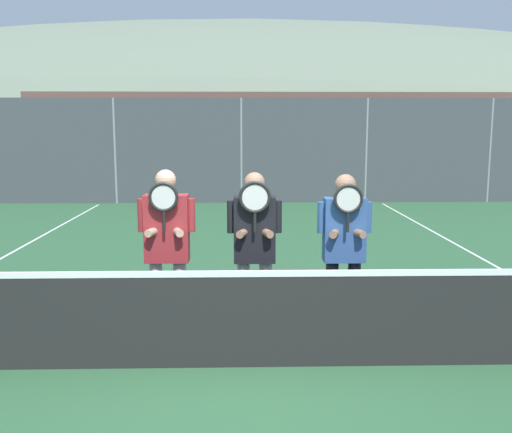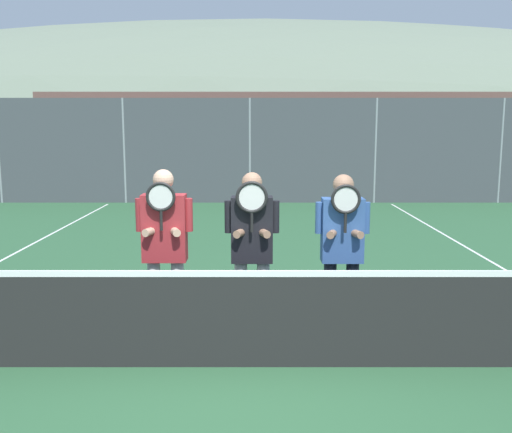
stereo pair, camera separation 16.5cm
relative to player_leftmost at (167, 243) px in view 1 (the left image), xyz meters
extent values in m
plane|color=#2D5B38|center=(0.74, -0.63, -1.04)|extent=(120.00, 120.00, 0.00)
ellipsoid|color=slate|center=(0.74, 62.03, -1.04)|extent=(130.89, 72.72, 25.45)
cube|color=tan|center=(2.56, 18.22, 0.48)|extent=(18.98, 5.00, 3.06)
cube|color=brown|center=(2.56, 18.22, 2.19)|extent=(19.48, 5.50, 0.36)
cylinder|color=gray|center=(-2.85, 10.73, 0.44)|extent=(0.06, 0.06, 2.97)
cylinder|color=gray|center=(0.74, 10.73, 0.44)|extent=(0.06, 0.06, 2.97)
cylinder|color=gray|center=(4.32, 10.73, 0.44)|extent=(0.06, 0.06, 2.97)
cylinder|color=gray|center=(7.90, 10.73, 0.44)|extent=(0.06, 0.06, 2.97)
cube|color=#42474C|center=(0.74, 10.73, 0.44)|extent=(21.50, 0.02, 2.97)
cube|color=black|center=(0.74, -0.63, -0.61)|extent=(10.62, 0.02, 0.86)
cube|color=white|center=(0.74, -0.63, -0.16)|extent=(10.62, 0.03, 0.06)
cylinder|color=white|center=(-0.12, 0.01, -0.62)|extent=(0.13, 0.13, 0.85)
cylinder|color=white|center=(0.12, 0.01, -0.62)|extent=(0.13, 0.13, 0.85)
cube|color=maroon|center=(0.00, 0.01, 0.14)|extent=(0.44, 0.22, 0.67)
sphere|color=tan|center=(0.00, 0.01, 0.63)|extent=(0.21, 0.21, 0.21)
cylinder|color=maroon|center=(-0.24, 0.01, 0.28)|extent=(0.08, 0.08, 0.33)
cylinder|color=maroon|center=(0.24, 0.01, 0.28)|extent=(0.08, 0.08, 0.33)
cylinder|color=tan|center=(-0.11, -0.08, 0.13)|extent=(0.16, 0.27, 0.08)
cylinder|color=tan|center=(0.11, -0.08, 0.13)|extent=(0.16, 0.27, 0.08)
cylinder|color=black|center=(0.00, -0.17, 0.25)|extent=(0.03, 0.03, 0.20)
torus|color=black|center=(0.00, -0.17, 0.48)|extent=(0.29, 0.03, 0.29)
cylinder|color=silver|center=(0.00, -0.17, 0.48)|extent=(0.24, 0.00, 0.24)
cylinder|color=white|center=(0.76, 0.03, -0.62)|extent=(0.13, 0.13, 0.84)
cylinder|color=white|center=(0.99, 0.03, -0.62)|extent=(0.13, 0.13, 0.84)
cube|color=black|center=(0.87, 0.03, 0.12)|extent=(0.41, 0.22, 0.66)
sphere|color=#997056|center=(0.87, 0.03, 0.60)|extent=(0.20, 0.20, 0.20)
cylinder|color=black|center=(0.64, 0.03, 0.25)|extent=(0.08, 0.08, 0.32)
cylinder|color=black|center=(1.11, 0.03, 0.25)|extent=(0.08, 0.08, 0.32)
cylinder|color=#997056|center=(0.77, -0.06, 0.11)|extent=(0.16, 0.27, 0.08)
cylinder|color=#997056|center=(0.98, -0.06, 0.11)|extent=(0.16, 0.27, 0.08)
cylinder|color=black|center=(0.87, -0.15, 0.23)|extent=(0.03, 0.03, 0.20)
torus|color=black|center=(0.87, -0.15, 0.47)|extent=(0.31, 0.03, 0.31)
cylinder|color=silver|center=(0.87, -0.15, 0.47)|extent=(0.26, 0.00, 0.26)
cylinder|color=#232838|center=(1.67, 0.08, -0.63)|extent=(0.13, 0.13, 0.82)
cylinder|color=#232838|center=(1.90, 0.08, -0.63)|extent=(0.13, 0.13, 0.82)
cube|color=#335693|center=(1.79, 0.08, 0.11)|extent=(0.42, 0.22, 0.65)
sphere|color=#997056|center=(1.79, 0.08, 0.57)|extent=(0.21, 0.21, 0.21)
cylinder|color=#335693|center=(1.55, 0.08, 0.23)|extent=(0.08, 0.08, 0.32)
cylinder|color=#335693|center=(2.02, 0.08, 0.23)|extent=(0.08, 0.08, 0.32)
cylinder|color=#997056|center=(1.68, -0.01, 0.09)|extent=(0.16, 0.27, 0.08)
cylinder|color=#997056|center=(1.89, -0.01, 0.09)|extent=(0.16, 0.27, 0.08)
cylinder|color=black|center=(1.79, -0.10, 0.21)|extent=(0.03, 0.03, 0.20)
torus|color=black|center=(1.79, -0.10, 0.45)|extent=(0.29, 0.03, 0.29)
cylinder|color=silver|center=(1.79, -0.10, 0.45)|extent=(0.24, 0.00, 0.24)
cube|color=#B2B7BC|center=(-6.38, 13.52, -0.37)|extent=(4.01, 1.85, 0.75)
cube|color=#2D3842|center=(-6.38, 13.52, 0.31)|extent=(2.20, 1.70, 0.61)
cylinder|color=black|center=(-5.08, 12.57, -0.74)|extent=(0.60, 0.16, 0.60)
cylinder|color=black|center=(-5.08, 14.46, -0.74)|extent=(0.60, 0.16, 0.60)
cylinder|color=black|center=(-7.68, 14.46, -0.74)|extent=(0.60, 0.16, 0.60)
cube|color=slate|center=(-1.41, 13.70, -0.31)|extent=(4.46, 1.72, 0.87)
cube|color=#2D3842|center=(-1.41, 13.70, 0.48)|extent=(2.45, 1.58, 0.71)
cylinder|color=black|center=(0.04, 12.83, -0.74)|extent=(0.60, 0.16, 0.60)
cylinder|color=black|center=(0.04, 14.58, -0.74)|extent=(0.60, 0.16, 0.60)
cylinder|color=black|center=(-2.86, 12.83, -0.74)|extent=(0.60, 0.16, 0.60)
cylinder|color=black|center=(-2.86, 14.58, -0.74)|extent=(0.60, 0.16, 0.60)
cube|color=#285638|center=(3.62, 13.68, -0.36)|extent=(4.13, 1.89, 0.77)
cube|color=#2D3842|center=(3.62, 13.68, 0.35)|extent=(2.27, 1.74, 0.63)
cylinder|color=black|center=(4.96, 12.72, -0.74)|extent=(0.60, 0.16, 0.60)
cylinder|color=black|center=(4.96, 14.65, -0.74)|extent=(0.60, 0.16, 0.60)
cylinder|color=black|center=(2.27, 12.72, -0.74)|extent=(0.60, 0.16, 0.60)
cylinder|color=black|center=(2.27, 14.65, -0.74)|extent=(0.60, 0.16, 0.60)
cube|color=black|center=(8.42, 13.55, -0.36)|extent=(4.02, 1.74, 0.76)
cube|color=#2D3842|center=(8.42, 13.55, 0.33)|extent=(2.21, 1.60, 0.62)
cylinder|color=black|center=(9.73, 14.44, -0.74)|extent=(0.60, 0.16, 0.60)
cylinder|color=black|center=(7.12, 12.66, -0.74)|extent=(0.60, 0.16, 0.60)
cylinder|color=black|center=(7.12, 14.44, -0.74)|extent=(0.60, 0.16, 0.60)
camera|label=1|loc=(0.75, -5.59, 1.15)|focal=40.00mm
camera|label=2|loc=(0.91, -5.59, 1.15)|focal=40.00mm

